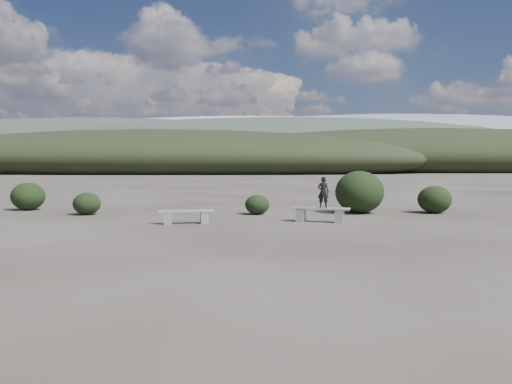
{
  "coord_description": "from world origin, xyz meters",
  "views": [
    {
      "loc": [
        0.76,
        -9.59,
        1.83
      ],
      "look_at": [
        0.16,
        3.5,
        1.1
      ],
      "focal_mm": 35.0,
      "sensor_mm": 36.0,
      "label": 1
    }
  ],
  "objects": [
    {
      "name": "ground",
      "position": [
        0.0,
        0.0,
        0.0
      ],
      "size": [
        1200.0,
        1200.0,
        0.0
      ],
      "primitive_type": "plane",
      "color": "#2E2924",
      "rests_on": "ground"
    },
    {
      "name": "bench_left",
      "position": [
        -2.09,
        5.51,
        0.26
      ],
      "size": [
        1.72,
        0.72,
        0.42
      ],
      "rotation": [
        0.0,
        0.0,
        0.23
      ],
      "color": "slate",
      "rests_on": "ground"
    },
    {
      "name": "bench_right",
      "position": [
        2.06,
        6.18,
        0.28
      ],
      "size": [
        1.89,
        0.84,
        0.46
      ],
      "rotation": [
        0.0,
        0.0,
        -0.25
      ],
      "color": "slate",
      "rests_on": "ground"
    },
    {
      "name": "seated_person",
      "position": [
        2.15,
        6.16,
        0.95
      ],
      "size": [
        0.4,
        0.31,
        0.98
      ],
      "primitive_type": "imported",
      "rotation": [
        0.0,
        0.0,
        2.92
      ],
      "color": "black",
      "rests_on": "bench_right"
    },
    {
      "name": "shrub_a",
      "position": [
        -6.2,
        8.11,
        0.4
      ],
      "size": [
        0.99,
        0.99,
        0.81
      ],
      "primitive_type": "ellipsoid",
      "color": "black",
      "rests_on": "ground"
    },
    {
      "name": "shrub_c",
      "position": [
        -0.04,
        8.49,
        0.36
      ],
      "size": [
        0.89,
        0.89,
        0.72
      ],
      "primitive_type": "ellipsoid",
      "color": "black",
      "rests_on": "ground"
    },
    {
      "name": "shrub_d",
      "position": [
        3.77,
        9.15,
        0.79
      ],
      "size": [
        1.81,
        1.81,
        1.58
      ],
      "primitive_type": "ellipsoid",
      "color": "black",
      "rests_on": "ground"
    },
    {
      "name": "shrub_e",
      "position": [
        6.58,
        9.28,
        0.51
      ],
      "size": [
        1.23,
        1.23,
        1.03
      ],
      "primitive_type": "ellipsoid",
      "color": "black",
      "rests_on": "ground"
    },
    {
      "name": "shrub_f",
      "position": [
        -9.23,
        9.78,
        0.55
      ],
      "size": [
        1.3,
        1.3,
        1.1
      ],
      "primitive_type": "ellipsoid",
      "color": "black",
      "rests_on": "ground"
    },
    {
      "name": "mountain_ridges",
      "position": [
        -7.48,
        339.06,
        10.84
      ],
      "size": [
        500.0,
        400.0,
        56.0
      ],
      "color": "black",
      "rests_on": "ground"
    }
  ]
}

